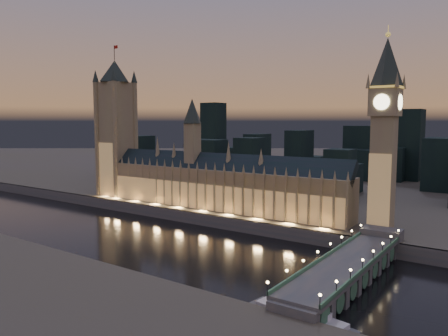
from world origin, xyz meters
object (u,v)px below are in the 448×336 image
Objects in this scene: palace_of_westminster at (213,182)px; elizabeth_tower at (385,118)px; victoria_tower at (116,122)px; river_boat at (300,314)px; westminster_bridge at (350,268)px.

palace_of_westminster is 125.28m from elizabeth_tower.
elizabeth_tower is at bearing 0.09° from palace_of_westminster.
victoria_tower reaches higher than elizabeth_tower.
river_boat is at bearing -26.70° from victoria_tower.
elizabeth_tower reaches higher than westminster_bridge.
elizabeth_tower is 131.11m from river_boat.
river_boat is at bearing -42.76° from palace_of_westminster.
river_boat is (220.93, -111.12, -67.75)m from victoria_tower.
palace_of_westminster is at bearing 137.24° from river_boat.
elizabeth_tower is 2.63× the size of river_boat.
westminster_bridge is 46.03m from river_boat.
elizabeth_tower is at bearing 0.00° from victoria_tower.
victoria_tower reaches higher than river_boat.
palace_of_westminster is 4.70× the size of river_boat.
victoria_tower is 256.41m from river_boat.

